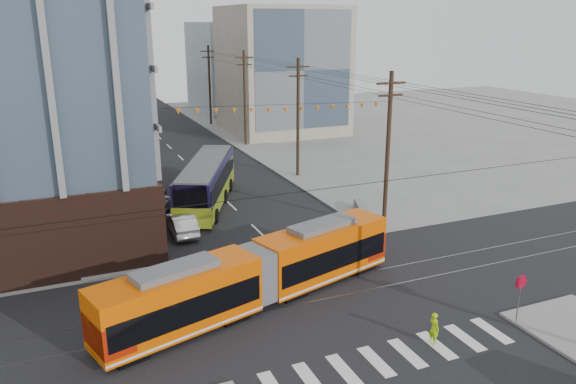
# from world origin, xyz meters

# --- Properties ---
(ground) EXTENTS (160.00, 160.00, 0.00)m
(ground) POSITION_xyz_m (0.00, 0.00, 0.00)
(ground) COLOR slate
(bg_bldg_nw_near) EXTENTS (18.00, 16.00, 18.00)m
(bg_bldg_nw_near) POSITION_xyz_m (-17.00, 52.00, 9.00)
(bg_bldg_nw_near) COLOR #8C99A5
(bg_bldg_nw_near) RESTS_ON ground
(bg_bldg_ne_near) EXTENTS (14.00, 14.00, 16.00)m
(bg_bldg_ne_near) POSITION_xyz_m (16.00, 48.00, 8.00)
(bg_bldg_ne_near) COLOR gray
(bg_bldg_ne_near) RESTS_ON ground
(bg_bldg_nw_far) EXTENTS (16.00, 18.00, 20.00)m
(bg_bldg_nw_far) POSITION_xyz_m (-14.00, 72.00, 10.00)
(bg_bldg_nw_far) COLOR gray
(bg_bldg_nw_far) RESTS_ON ground
(bg_bldg_ne_far) EXTENTS (16.00, 16.00, 14.00)m
(bg_bldg_ne_far) POSITION_xyz_m (18.00, 68.00, 7.00)
(bg_bldg_ne_far) COLOR #8C99A5
(bg_bldg_ne_far) RESTS_ON ground
(utility_pole_far) EXTENTS (0.30, 0.30, 11.00)m
(utility_pole_far) POSITION_xyz_m (8.50, 56.00, 5.50)
(utility_pole_far) COLOR black
(utility_pole_far) RESTS_ON ground
(streetcar) EXTENTS (17.23, 7.20, 3.32)m
(streetcar) POSITION_xyz_m (-3.75, 3.93, 1.66)
(streetcar) COLOR #DB4E00
(streetcar) RESTS_ON ground
(city_bus) EXTENTS (7.93, 12.80, 3.63)m
(city_bus) POSITION_xyz_m (-1.68, 21.14, 1.82)
(city_bus) COLOR black
(city_bus) RESTS_ON ground
(parked_car_silver) EXTENTS (1.68, 4.52, 1.48)m
(parked_car_silver) POSITION_xyz_m (-5.02, 15.46, 0.74)
(parked_car_silver) COLOR silver
(parked_car_silver) RESTS_ON ground
(parked_car_white) EXTENTS (4.01, 5.58, 1.50)m
(parked_car_white) POSITION_xyz_m (-6.00, 20.41, 0.75)
(parked_car_white) COLOR silver
(parked_car_white) RESTS_ON ground
(parked_car_grey) EXTENTS (3.59, 5.52, 1.41)m
(parked_car_grey) POSITION_xyz_m (-5.90, 22.72, 0.71)
(parked_car_grey) COLOR #535862
(parked_car_grey) RESTS_ON ground
(pedestrian) EXTENTS (0.41, 0.59, 1.55)m
(pedestrian) POSITION_xyz_m (2.36, -2.77, 0.77)
(pedestrian) COLOR #A2DA0B
(pedestrian) RESTS_ON ground
(stop_sign) EXTENTS (0.76, 0.76, 2.41)m
(stop_sign) POSITION_xyz_m (7.17, -2.92, 1.21)
(stop_sign) COLOR #9D011B
(stop_sign) RESTS_ON ground
(jersey_barrier) EXTENTS (2.24, 4.10, 0.81)m
(jersey_barrier) POSITION_xyz_m (8.30, 13.71, 0.40)
(jersey_barrier) COLOR gray
(jersey_barrier) RESTS_ON ground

